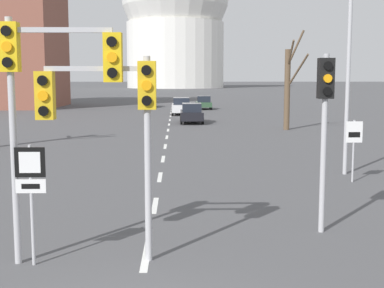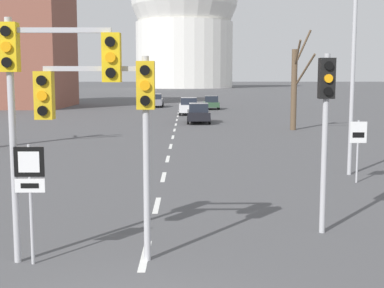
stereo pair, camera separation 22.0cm
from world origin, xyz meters
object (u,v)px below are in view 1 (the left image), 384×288
speed_limit_sign (354,140)px  street_lamp_right (342,42)px  sedan_near_right (204,103)px  traffic_signal_centre_tall (110,108)px  sedan_mid_centre (148,101)px  sedan_near_left (181,106)px  traffic_signal_near_left (47,79)px  traffic_signal_near_right (325,108)px  sedan_far_left (192,113)px  route_sign_post (31,184)px

speed_limit_sign → street_lamp_right: 3.93m
speed_limit_sign → sedan_near_right: (-3.28, 43.65, -0.74)m
traffic_signal_centre_tall → sedan_mid_centre: (-2.32, 56.46, -2.35)m
sedan_mid_centre → street_lamp_right: bearing=-78.0°
traffic_signal_centre_tall → sedan_mid_centre: size_ratio=0.93×
speed_limit_sign → street_lamp_right: (-0.09, 1.58, 3.60)m
sedan_near_right → sedan_near_left: bearing=-106.6°
street_lamp_right → traffic_signal_near_left: bearing=-132.0°
traffic_signal_near_right → sedan_near_right: size_ratio=1.13×
traffic_signal_near_left → traffic_signal_centre_tall: (1.22, 0.09, -0.58)m
traffic_signal_centre_tall → sedan_far_left: bearing=85.7°
route_sign_post → street_lamp_right: bearing=47.3°
traffic_signal_near_left → speed_limit_sign: 12.32m
sedan_mid_centre → sedan_far_left: (4.84, -23.29, -0.01)m
traffic_signal_near_right → route_sign_post: (-6.45, -2.16, -1.36)m
traffic_signal_centre_tall → traffic_signal_near_right: bearing=21.7°
speed_limit_sign → sedan_mid_centre: 49.35m
route_sign_post → sedan_near_right: 52.35m
street_lamp_right → sedan_near_left: bearing=100.0°
speed_limit_sign → sedan_mid_centre: speed_limit_sign is taller
traffic_signal_near_left → traffic_signal_near_right: traffic_signal_near_left is taller
speed_limit_sign → traffic_signal_centre_tall: bearing=-133.4°
speed_limit_sign → sedan_mid_centre: (-10.01, 48.32, -0.70)m
sedan_near_left → sedan_near_right: bearing=73.4°
traffic_signal_near_left → sedan_far_left: traffic_signal_near_left is taller
sedan_mid_centre → sedan_near_left: bearing=-73.4°
traffic_signal_near_left → sedan_mid_centre: size_ratio=1.09×
traffic_signal_near_right → street_lamp_right: (2.72, 7.77, 2.08)m
street_lamp_right → sedan_near_right: 42.41m
street_lamp_right → route_sign_post: bearing=-132.7°
traffic_signal_centre_tall → traffic_signal_near_right: traffic_signal_near_right is taller
traffic_signal_near_right → sedan_near_left: 41.05m
route_sign_post → traffic_signal_centre_tall: bearing=7.8°
route_sign_post → sedan_near_right: (5.98, 52.00, -0.90)m
sedan_near_right → sedan_far_left: size_ratio=0.87×
traffic_signal_near_right → traffic_signal_near_left: bearing=-161.6°
street_lamp_right → sedan_far_left: bearing=102.2°
sedan_near_right → traffic_signal_near_right: bearing=-89.5°
speed_limit_sign → sedan_far_left: bearing=101.7°
street_lamp_right → sedan_near_left: 33.88m
sedan_near_left → sedan_mid_centre: size_ratio=0.95×
sedan_near_right → sedan_mid_centre: (-6.73, 4.67, 0.04)m
traffic_signal_near_right → sedan_far_left: (-2.37, 31.22, -2.23)m
traffic_signal_near_right → route_sign_post: traffic_signal_near_right is taller
speed_limit_sign → sedan_mid_centre: size_ratio=0.50×
sedan_mid_centre → sedan_far_left: bearing=-78.3°
traffic_signal_near_left → traffic_signal_centre_tall: bearing=4.2°
sedan_mid_centre → route_sign_post: bearing=-89.2°
sedan_near_left → sedan_mid_centre: bearing=106.6°
sedan_near_left → sedan_mid_centre: (-4.06, 13.64, -0.03)m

